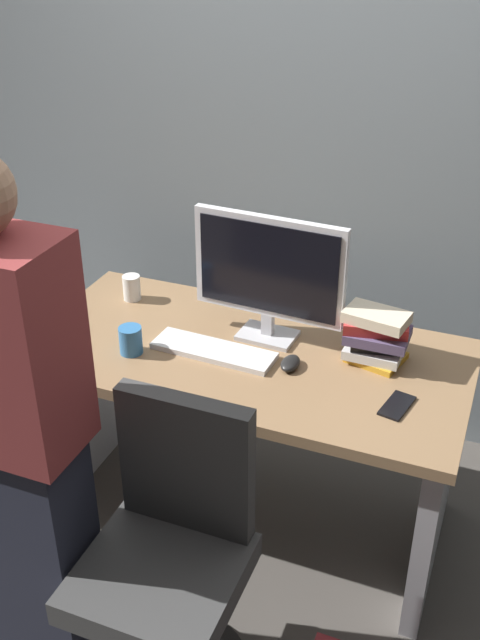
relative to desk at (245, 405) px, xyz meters
The scene contains 12 objects.
ground_plane 0.52m from the desk, ahead, with size 9.00×9.00×0.00m, color #4C4742.
wall_back 1.28m from the desk, 90.00° to the left, with size 6.40×0.10×3.00m, color gray.
desk is the anchor object (origin of this frame).
office_chair 0.72m from the desk, 86.19° to the right, with size 0.52×0.52×0.94m.
person_at_desk 0.93m from the desk, 114.13° to the right, with size 0.40×0.24×1.64m.
monitor 0.50m from the desk, 71.39° to the left, with size 0.54×0.15×0.46m.
keyboard 0.26m from the desk, 152.06° to the right, with size 0.43×0.13×0.02m, color white.
mouse 0.30m from the desk, 12.93° to the right, with size 0.06×0.10×0.03m, color black.
cup_near_keyboard 0.48m from the desk, 157.31° to the right, with size 0.08×0.08×0.10m, color #3372B2.
cup_by_monitor 0.64m from the desk, 160.31° to the left, with size 0.07×0.07×0.10m, color white.
book_stack 0.54m from the desk, 14.54° to the left, with size 0.23×0.19×0.19m.
cell_phone 0.61m from the desk, 13.05° to the right, with size 0.07×0.14×0.01m, color black.
Camera 1 is at (0.79, -2.03, 2.10)m, focal length 41.84 mm.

